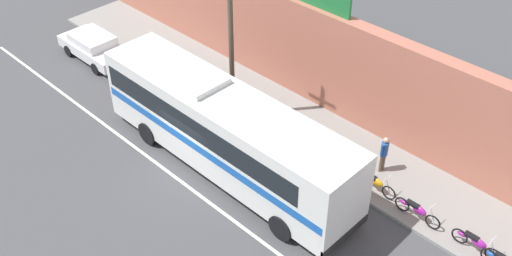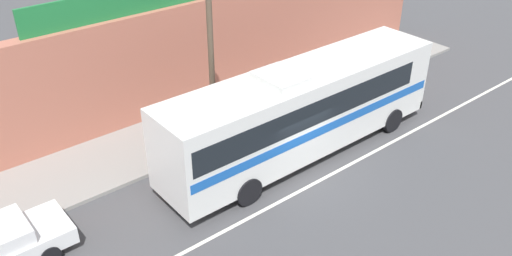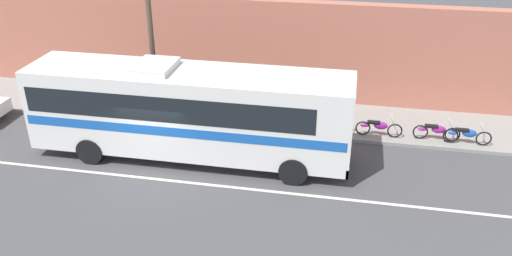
% 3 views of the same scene
% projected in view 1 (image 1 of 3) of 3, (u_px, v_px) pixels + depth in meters
% --- Properties ---
extents(ground_plane, '(70.00, 70.00, 0.00)m').
position_uv_depth(ground_plane, '(190.00, 168.00, 24.05)').
color(ground_plane, '#444447').
extents(sidewalk_slab, '(30.00, 3.60, 0.14)m').
position_uv_depth(sidewalk_slab, '(276.00, 113.00, 26.94)').
color(sidewalk_slab, gray).
rests_on(sidewalk_slab, ground_plane).
extents(storefront_facade, '(30.00, 0.70, 4.80)m').
position_uv_depth(storefront_facade, '(309.00, 53.00, 26.72)').
color(storefront_facade, '#B26651').
rests_on(storefront_facade, ground_plane).
extents(road_center_stripe, '(30.00, 0.14, 0.01)m').
position_uv_depth(road_center_stripe, '(175.00, 177.00, 23.59)').
color(road_center_stripe, silver).
rests_on(road_center_stripe, ground_plane).
extents(intercity_bus, '(12.17, 2.69, 3.78)m').
position_uv_depth(intercity_bus, '(224.00, 128.00, 22.81)').
color(intercity_bus, silver).
rests_on(intercity_bus, ground_plane).
extents(parked_car, '(4.40, 1.91, 1.37)m').
position_uv_depth(parked_car, '(94.00, 46.00, 30.48)').
color(parked_car, silver).
rests_on(parked_car, ground_plane).
extents(utility_pole, '(1.60, 0.22, 7.66)m').
position_uv_depth(utility_pole, '(231.00, 39.00, 24.28)').
color(utility_pole, brown).
rests_on(utility_pole, sidewalk_slab).
extents(motorcycle_orange, '(1.91, 0.56, 0.94)m').
position_uv_depth(motorcycle_orange, '(374.00, 182.00, 22.55)').
color(motorcycle_orange, black).
rests_on(motorcycle_orange, sidewalk_slab).
extents(motorcycle_purple, '(1.92, 0.56, 0.94)m').
position_uv_depth(motorcycle_purple, '(417.00, 210.00, 21.36)').
color(motorcycle_purple, black).
rests_on(motorcycle_purple, sidewalk_slab).
extents(motorcycle_blue, '(1.88, 0.56, 0.94)m').
position_uv_depth(motorcycle_blue, '(476.00, 243.00, 20.13)').
color(motorcycle_blue, black).
rests_on(motorcycle_blue, sidewalk_slab).
extents(pedestrian_by_curb, '(0.30, 0.48, 1.67)m').
position_uv_depth(pedestrian_by_curb, '(384.00, 152.00, 23.15)').
color(pedestrian_by_curb, brown).
rests_on(pedestrian_by_curb, sidewalk_slab).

